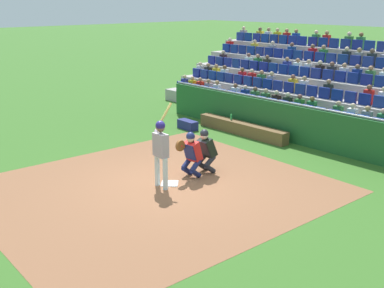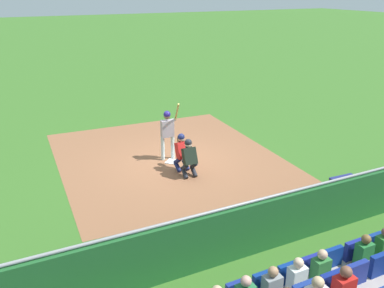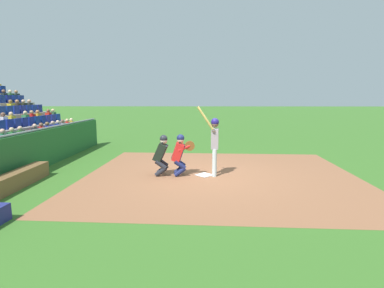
{
  "view_description": "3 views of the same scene",
  "coord_description": "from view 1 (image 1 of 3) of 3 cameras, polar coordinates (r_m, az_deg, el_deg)",
  "views": [
    {
      "loc": [
        -9.14,
        7.44,
        4.65
      ],
      "look_at": [
        0.27,
        -1.04,
        0.84
      ],
      "focal_mm": 44.56,
      "sensor_mm": 36.0,
      "label": 1
    },
    {
      "loc": [
        -5.24,
        -12.26,
        5.78
      ],
      "look_at": [
        0.36,
        -0.8,
        0.89
      ],
      "focal_mm": 38.67,
      "sensor_mm": 36.0,
      "label": 2
    },
    {
      "loc": [
        9.09,
        -0.16,
        2.38
      ],
      "look_at": [
        0.44,
        -0.38,
        1.06
      ],
      "focal_mm": 28.05,
      "sensor_mm": 36.0,
      "label": 3
    }
  ],
  "objects": [
    {
      "name": "ground_plane",
      "position": [
        12.67,
        -2.69,
        -4.8
      ],
      "size": [
        160.0,
        160.0,
        0.0
      ],
      "primitive_type": "plane",
      "color": "#386925"
    },
    {
      "name": "infield_dirt_patch",
      "position": [
        12.38,
        -4.48,
        -5.34
      ],
      "size": [
        7.81,
        8.62,
        0.01
      ],
      "primitive_type": "cube",
      "rotation": [
        0.0,
        0.0,
        -0.04
      ],
      "color": "#8F5B3D",
      "rests_on": "ground_plane"
    },
    {
      "name": "home_plate_marker",
      "position": [
        12.66,
        -2.69,
        -4.73
      ],
      "size": [
        0.62,
        0.62,
        0.02
      ],
      "primitive_type": "cube",
      "rotation": [
        0.0,
        0.0,
        0.79
      ],
      "color": "white",
      "rests_on": "infield_dirt_patch"
    },
    {
      "name": "batter_at_plate",
      "position": [
        12.1,
        -3.76,
        -0.29
      ],
      "size": [
        0.57,
        0.68,
        2.15
      ],
      "color": "silver",
      "rests_on": "ground_plane"
    },
    {
      "name": "catcher_crouching",
      "position": [
        12.9,
        -0.13,
        -0.96
      ],
      "size": [
        0.49,
        0.74,
        1.31
      ],
      "color": "navy",
      "rests_on": "ground_plane"
    },
    {
      "name": "home_plate_umpire",
      "position": [
        13.27,
        1.7,
        -0.57
      ],
      "size": [
        0.48,
        0.47,
        1.29
      ],
      "color": "#22242D",
      "rests_on": "ground_plane"
    },
    {
      "name": "dugout_wall",
      "position": [
        16.43,
        12.59,
        2.28
      ],
      "size": [
        12.42,
        0.24,
        1.37
      ],
      "color": "#205D2A",
      "rests_on": "ground_plane"
    },
    {
      "name": "dugout_bench",
      "position": [
        17.35,
        5.96,
        1.87
      ],
      "size": [
        3.94,
        0.4,
        0.44
      ],
      "primitive_type": "cube",
      "color": "brown",
      "rests_on": "ground_plane"
    },
    {
      "name": "water_bottle_on_bench",
      "position": [
        17.67,
        4.7,
        3.26
      ],
      "size": [
        0.07,
        0.07,
        0.21
      ],
      "primitive_type": "cylinder",
      "color": "green",
      "rests_on": "dugout_bench"
    },
    {
      "name": "equipment_duffel_bag",
      "position": [
        17.98,
        -0.52,
        2.32
      ],
      "size": [
        0.87,
        0.4,
        0.33
      ],
      "primitive_type": "cube",
      "rotation": [
        0.0,
        0.0,
        -0.05
      ],
      "color": "navy",
      "rests_on": "ground_plane"
    },
    {
      "name": "bleacher_stand",
      "position": [
        20.2,
        20.35,
        5.36
      ],
      "size": [
        17.62,
        5.17,
        3.38
      ],
      "color": "#A89E9B",
      "rests_on": "ground_plane"
    }
  ]
}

